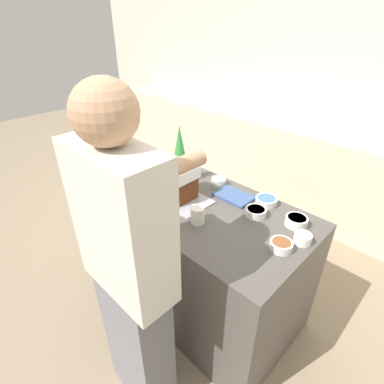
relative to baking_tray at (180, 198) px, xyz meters
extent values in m
plane|color=gray|center=(0.14, 0.04, -0.90)|extent=(12.00, 12.00, 0.00)
cube|color=beige|center=(0.14, 2.14, 0.40)|extent=(8.00, 0.05, 2.60)
cube|color=beige|center=(0.14, 1.82, -0.43)|extent=(6.00, 0.60, 0.94)
cube|color=#514C47|center=(0.14, 0.04, -0.45)|extent=(1.42, 0.78, 0.89)
cube|color=#9E9EA8|center=(0.00, 0.00, 0.00)|extent=(0.40, 0.26, 0.01)
cube|color=#5B2D14|center=(0.00, 0.00, 0.08)|extent=(0.16, 0.18, 0.15)
cube|color=white|center=(0.00, 0.00, 0.19)|extent=(0.18, 0.20, 0.07)
cylinder|color=#5B2D14|center=(0.04, 0.03, 0.27)|extent=(0.02, 0.02, 0.08)
cone|color=#33843D|center=(-0.17, 0.17, 0.20)|extent=(0.15, 0.15, 0.42)
cylinder|color=silver|center=(-0.37, 0.03, 0.02)|extent=(0.12, 0.12, 0.05)
cylinder|color=green|center=(-0.37, 0.03, 0.04)|extent=(0.10, 0.10, 0.01)
cylinder|color=white|center=(0.68, 0.27, 0.02)|extent=(0.12, 0.12, 0.05)
cylinder|color=brown|center=(0.68, 0.27, 0.04)|extent=(0.10, 0.10, 0.01)
cylinder|color=white|center=(0.72, 0.03, 0.02)|extent=(0.12, 0.12, 0.05)
cylinder|color=brown|center=(0.72, 0.03, 0.04)|extent=(0.10, 0.10, 0.01)
cylinder|color=white|center=(0.46, 0.19, 0.02)|extent=(0.12, 0.12, 0.05)
cylinder|color=white|center=(0.46, 0.19, 0.04)|extent=(0.10, 0.10, 0.01)
cylinder|color=silver|center=(0.07, 0.31, 0.02)|extent=(0.10, 0.10, 0.05)
cylinder|color=white|center=(0.07, 0.31, 0.04)|extent=(0.08, 0.08, 0.01)
cylinder|color=silver|center=(0.43, 0.34, 0.02)|extent=(0.14, 0.14, 0.04)
cylinder|color=#4770DB|center=(0.43, 0.34, 0.03)|extent=(0.11, 0.11, 0.01)
cylinder|color=white|center=(0.77, 0.15, 0.02)|extent=(0.09, 0.09, 0.05)
cylinder|color=green|center=(0.77, 0.15, 0.04)|extent=(0.08, 0.08, 0.01)
cube|color=#3F598C|center=(0.24, 0.26, 0.01)|extent=(0.24, 0.16, 0.02)
cylinder|color=white|center=(0.26, -0.11, 0.05)|extent=(0.08, 0.08, 0.10)
cube|color=slate|center=(0.33, -0.63, -0.47)|extent=(0.36, 0.20, 0.86)
cube|color=silver|center=(0.33, -0.63, 0.30)|extent=(0.46, 0.21, 0.68)
sphere|color=tan|center=(0.33, -0.63, 0.76)|extent=(0.23, 0.23, 0.23)
cylinder|color=tan|center=(0.33, -0.40, 0.45)|extent=(0.08, 0.46, 0.08)
camera|label=1|loc=(1.21, -1.12, 1.03)|focal=28.00mm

